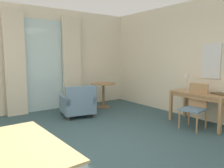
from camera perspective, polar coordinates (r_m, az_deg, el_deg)
name	(u,v)px	position (r m, az deg, el deg)	size (l,w,h in m)	color
ground	(95,152)	(3.85, -4.36, -16.99)	(6.60, 6.87, 0.10)	#334C51
wall_back	(33,60)	(6.43, -19.74, 5.94)	(6.20, 0.12, 2.86)	beige
wall_right	(203,60)	(5.73, 22.38, 5.72)	(0.12, 6.47, 2.86)	beige
balcony_glass_door	(45,66)	(6.45, -17.01, 4.53)	(1.14, 0.02, 2.52)	silver
curtain_panel_left	(15,64)	(6.13, -23.71, 4.70)	(0.50, 0.10, 2.64)	beige
curtain_panel_right	(72,63)	(6.66, -10.31, 5.35)	(0.55, 0.10, 2.64)	beige
writing_desk	(201,96)	(5.31, 21.99, -3.00)	(0.62, 1.26, 0.72)	#9E754C
desk_chair	(195,105)	(5.02, 20.69, -4.98)	(0.52, 0.48, 0.94)	slate
desk_lamp	(187,77)	(5.41, 18.74, 1.62)	(0.18, 0.17, 0.43)	#B7B2A8
closed_book	(220,94)	(5.20, 26.04, -2.29)	(0.23, 0.32, 0.02)	brown
armchair_by_window	(78,104)	(5.68, -8.78, -5.12)	(0.89, 0.93, 0.81)	slate
round_cafe_table	(103,89)	(6.58, -2.22, -1.35)	(0.72, 0.72, 0.73)	#9E754C
wall_mirror	(211,61)	(5.53, 24.23, 5.39)	(0.02, 0.44, 0.79)	silver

